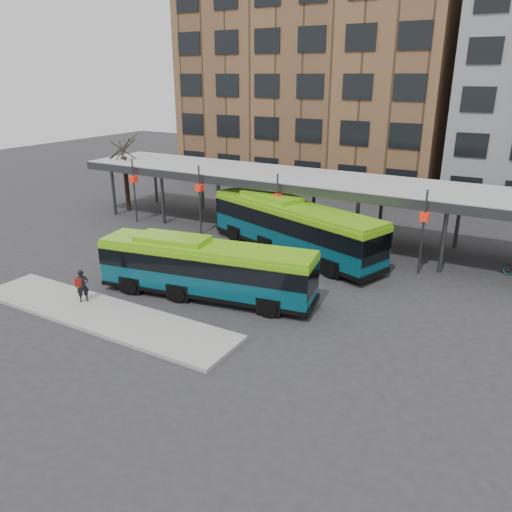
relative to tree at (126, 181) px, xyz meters
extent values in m
plane|color=#28282B|center=(18.00, -12.00, -2.43)|extent=(120.00, 120.00, 0.00)
cube|color=gray|center=(12.50, -15.00, -2.34)|extent=(14.00, 3.00, 0.18)
cube|color=#999B9E|center=(18.00, 1.00, 1.57)|extent=(40.00, 6.00, 0.35)
cube|color=#383A3D|center=(18.00, -2.00, 1.42)|extent=(40.00, 0.15, 0.55)
cylinder|color=#383A3D|center=(0.00, -1.50, -0.53)|extent=(0.24, 0.24, 3.80)
cylinder|color=#383A3D|center=(0.00, 3.50, -0.53)|extent=(0.24, 0.24, 3.80)
cylinder|color=#383A3D|center=(5.00, -1.50, -0.53)|extent=(0.24, 0.24, 3.80)
cylinder|color=#383A3D|center=(5.00, 3.50, -0.53)|extent=(0.24, 0.24, 3.80)
cylinder|color=#383A3D|center=(10.00, -1.50, -0.53)|extent=(0.24, 0.24, 3.80)
cylinder|color=#383A3D|center=(10.00, 3.50, -0.53)|extent=(0.24, 0.24, 3.80)
cylinder|color=#383A3D|center=(15.00, -1.50, -0.53)|extent=(0.24, 0.24, 3.80)
cylinder|color=#383A3D|center=(15.00, 3.50, -0.53)|extent=(0.24, 0.24, 3.80)
cylinder|color=#383A3D|center=(20.00, -1.50, -0.53)|extent=(0.24, 0.24, 3.80)
cylinder|color=#383A3D|center=(20.00, 3.50, -0.53)|extent=(0.24, 0.24, 3.80)
cylinder|color=#383A3D|center=(25.00, -1.50, -0.53)|extent=(0.24, 0.24, 3.80)
cylinder|color=#383A3D|center=(25.00, 3.50, -0.53)|extent=(0.24, 0.24, 3.80)
cylinder|color=#383A3D|center=(3.00, -2.30, -0.03)|extent=(0.12, 0.12, 4.80)
cube|color=red|center=(3.00, -2.30, 0.87)|extent=(0.45, 0.45, 0.45)
cylinder|color=#383A3D|center=(9.00, -2.30, -0.03)|extent=(0.12, 0.12, 4.80)
cube|color=red|center=(9.00, -2.30, 0.87)|extent=(0.45, 0.45, 0.45)
cylinder|color=#383A3D|center=(15.00, -2.30, -0.03)|extent=(0.12, 0.12, 4.80)
cube|color=red|center=(15.00, -2.30, 0.87)|extent=(0.45, 0.45, 0.45)
cylinder|color=#383A3D|center=(24.00, -2.30, -0.03)|extent=(0.12, 0.12, 4.80)
cube|color=red|center=(24.00, -2.30, 0.87)|extent=(0.45, 0.45, 0.45)
cylinder|color=black|center=(0.00, 0.00, -0.23)|extent=(0.36, 0.36, 4.40)
cylinder|color=black|center=(0.10, 0.00, 2.37)|extent=(0.08, 1.63, 1.59)
cylinder|color=black|center=(0.00, 0.10, 2.37)|extent=(1.63, 0.13, 1.59)
cylinder|color=black|center=(-0.10, -0.01, 2.37)|extent=(0.15, 1.63, 1.59)
cylinder|color=black|center=(0.00, -0.10, 2.37)|extent=(1.63, 0.10, 1.59)
cube|color=brown|center=(8.00, 20.00, 8.57)|extent=(26.00, 14.00, 22.00)
cube|color=#074051|center=(15.50, -10.77, -0.98)|extent=(11.10, 4.10, 2.26)
cube|color=black|center=(15.50, -10.77, -0.53)|extent=(11.15, 4.16, 0.86)
cube|color=#65B012|center=(15.50, -10.77, 0.24)|extent=(11.08, 4.01, 0.18)
cube|color=#65B012|center=(13.71, -11.09, 0.42)|extent=(3.85, 2.23, 0.32)
cube|color=black|center=(15.50, -10.77, -2.01)|extent=(11.16, 4.16, 0.22)
cylinder|color=black|center=(19.26, -11.24, -1.98)|extent=(0.94, 0.42, 0.91)
cylinder|color=black|center=(18.88, -9.06, -1.98)|extent=(0.94, 0.42, 0.91)
cylinder|color=black|center=(14.62, -12.05, -1.98)|extent=(0.94, 0.42, 0.91)
cylinder|color=black|center=(14.24, -9.87, -1.98)|extent=(0.94, 0.42, 0.91)
cylinder|color=black|center=(11.94, -12.52, -1.98)|extent=(0.94, 0.42, 0.91)
cylinder|color=black|center=(11.56, -10.34, -1.98)|extent=(0.94, 0.42, 0.91)
cube|color=#074051|center=(16.43, -2.80, -0.78)|extent=(12.54, 6.56, 2.58)
cube|color=black|center=(16.43, -2.80, -0.27)|extent=(12.61, 6.64, 0.98)
cube|color=#65B012|center=(16.43, -2.80, 0.61)|extent=(12.51, 6.47, 0.21)
cube|color=#65B012|center=(14.48, -2.11, 0.82)|extent=(4.51, 3.13, 0.36)
cube|color=black|center=(16.43, -2.80, -1.95)|extent=(12.62, 6.64, 0.25)
cylinder|color=black|center=(19.90, -5.36, -1.92)|extent=(1.08, 0.64, 1.03)
cylinder|color=black|center=(20.74, -2.99, -1.92)|extent=(1.08, 0.64, 1.03)
cylinder|color=black|center=(14.84, -3.57, -1.92)|extent=(1.08, 0.64, 1.03)
cylinder|color=black|center=(15.68, -1.20, -1.92)|extent=(1.08, 0.64, 1.03)
cylinder|color=black|center=(11.92, -2.54, -1.92)|extent=(1.08, 0.64, 1.03)
cylinder|color=black|center=(12.76, -0.17, -1.92)|extent=(1.08, 0.64, 1.03)
imported|color=black|center=(10.86, -14.52, -1.45)|extent=(0.66, 0.70, 1.61)
cube|color=maroon|center=(10.75, -14.66, -1.24)|extent=(0.32, 0.34, 0.43)
camera|label=1|loc=(29.09, -29.46, 8.11)|focal=35.00mm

